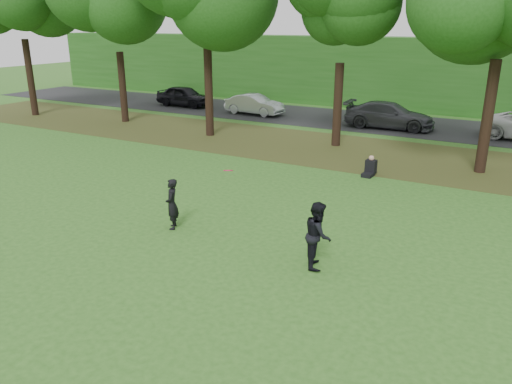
{
  "coord_description": "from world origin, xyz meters",
  "views": [
    {
      "loc": [
        5.49,
        -9.95,
        6.01
      ],
      "look_at": [
        -1.17,
        2.11,
        1.3
      ],
      "focal_mm": 35.0,
      "sensor_mm": 36.0,
      "label": 1
    }
  ],
  "objects_px": {
    "player_right": "(318,235)",
    "frisbee": "(228,171)",
    "player_left": "(172,204)",
    "seated_person": "(370,168)"
  },
  "relations": [
    {
      "from": "player_right",
      "to": "frisbee",
      "type": "xyz_separation_m",
      "value": [
        -2.87,
        0.34,
        1.21
      ]
    },
    {
      "from": "seated_person",
      "to": "player_right",
      "type": "bearing_deg",
      "value": -78.07
    },
    {
      "from": "player_right",
      "to": "frisbee",
      "type": "relative_size",
      "value": 4.99
    },
    {
      "from": "player_left",
      "to": "seated_person",
      "type": "distance_m",
      "value": 9.14
    },
    {
      "from": "player_left",
      "to": "seated_person",
      "type": "xyz_separation_m",
      "value": [
        3.66,
        8.37,
        -0.48
      ]
    },
    {
      "from": "player_right",
      "to": "seated_person",
      "type": "bearing_deg",
      "value": -14.96
    },
    {
      "from": "player_left",
      "to": "player_right",
      "type": "height_order",
      "value": "player_right"
    },
    {
      "from": "player_right",
      "to": "frisbee",
      "type": "bearing_deg",
      "value": 60.64
    },
    {
      "from": "player_left",
      "to": "player_right",
      "type": "relative_size",
      "value": 0.9
    },
    {
      "from": "player_right",
      "to": "seated_person",
      "type": "relative_size",
      "value": 2.11
    }
  ]
}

